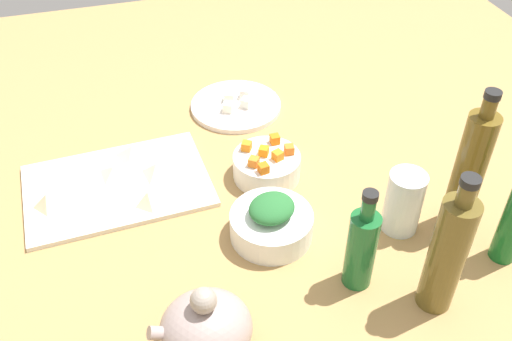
{
  "coord_description": "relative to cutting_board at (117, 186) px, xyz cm",
  "views": [
    {
      "loc": [
        24.09,
        80.97,
        79.72
      ],
      "look_at": [
        0.0,
        0.0,
        8.0
      ],
      "focal_mm": 40.61,
      "sensor_mm": 36.0,
      "label": 1
    }
  ],
  "objects": [
    {
      "name": "carrot_cube_5",
      "position": [
        -28.88,
        4.41,
        5.52
      ],
      "size": [
        2.47,
        2.47,
        1.8
      ],
      "primitive_type": "cube",
      "rotation": [
        0.0,
        0.0,
        1.02
      ],
      "color": "orange",
      "rests_on": "bowl_carrots"
    },
    {
      "name": "chopped_greens_mound",
      "position": [
        -25.23,
        20.94,
        6.28
      ],
      "size": [
        11.08,
        10.71,
        3.36
      ],
      "primitive_type": "ellipsoid",
      "rotation": [
        0.0,
        0.0,
        0.5
      ],
      "color": "#276830",
      "rests_on": "bowl_greens"
    },
    {
      "name": "cutting_board",
      "position": [
        0.0,
        0.0,
        0.0
      ],
      "size": [
        36.6,
        25.58,
        1.0
      ],
      "primitive_type": "cube",
      "rotation": [
        0.0,
        0.0,
        0.05
      ],
      "color": "silver",
      "rests_on": "tabletop"
    },
    {
      "name": "tabletop",
      "position": [
        -26.09,
        8.46,
        -2.0
      ],
      "size": [
        190.0,
        190.0,
        3.0
      ],
      "primitive_type": "cube",
      "color": "#A8814C",
      "rests_on": "ground"
    },
    {
      "name": "carrot_cube_4",
      "position": [
        -33.87,
        5.32,
        5.52
      ],
      "size": [
        2.04,
        2.04,
        1.8
      ],
      "primitive_type": "cube",
      "rotation": [
        0.0,
        0.0,
        3.0
      ],
      "color": "orange",
      "rests_on": "bowl_carrots"
    },
    {
      "name": "bowl_carrots",
      "position": [
        -29.34,
        5.02,
        2.06
      ],
      "size": [
        13.47,
        13.47,
        5.12
      ],
      "primitive_type": "cylinder",
      "color": "white",
      "rests_on": "tabletop"
    },
    {
      "name": "dumpling_4",
      "position": [
        12.95,
        2.9,
        2.06
      ],
      "size": [
        4.92,
        4.59,
        3.12
      ],
      "primitive_type": "pyramid",
      "rotation": [
        0.0,
        0.0,
        2.97
      ],
      "color": "beige",
      "rests_on": "cutting_board"
    },
    {
      "name": "tofu_cube_3",
      "position": [
        -31.77,
        -18.39,
        1.8
      ],
      "size": [
        3.11,
        3.11,
        2.2
      ],
      "primitive_type": "cube",
      "rotation": [
        0.0,
        0.0,
        2.38
      ],
      "color": "silver",
      "rests_on": "plate_tofu"
    },
    {
      "name": "tofu_cube_0",
      "position": [
        -32.52,
        -22.24,
        1.8
      ],
      "size": [
        2.95,
        2.95,
        2.2
      ],
      "primitive_type": "cube",
      "rotation": [
        0.0,
        0.0,
        1.11
      ],
      "color": "silver",
      "rests_on": "plate_tofu"
    },
    {
      "name": "carrot_cube_0",
      "position": [
        -25.68,
        6.99,
        5.52
      ],
      "size": [
        2.52,
        2.52,
        1.8
      ],
      "primitive_type": "cube",
      "rotation": [
        0.0,
        0.0,
        2.49
      ],
      "color": "orange",
      "rests_on": "bowl_carrots"
    },
    {
      "name": "dumpling_2",
      "position": [
        -8.15,
        -0.69,
        1.83
      ],
      "size": [
        7.03,
        7.12,
        2.66
      ],
      "primitive_type": "pyramid",
      "rotation": [
        0.0,
        0.0,
        4.14
      ],
      "color": "beige",
      "rests_on": "cutting_board"
    },
    {
      "name": "drinking_glass_0",
      "position": [
        -48.33,
        25.5,
        5.62
      ],
      "size": [
        6.67,
        6.67,
        12.23
      ],
      "primitive_type": "cylinder",
      "color": "white",
      "rests_on": "tabletop"
    },
    {
      "name": "tofu_cube_2",
      "position": [
        -28.57,
        -21.9,
        1.8
      ],
      "size": [
        2.84,
        2.84,
        2.2
      ],
      "primitive_type": "cube",
      "rotation": [
        0.0,
        0.0,
        2.78
      ],
      "color": "white",
      "rests_on": "plate_tofu"
    },
    {
      "name": "carrot_cube_3",
      "position": [
        -25.84,
        1.87,
        5.52
      ],
      "size": [
        2.48,
        2.48,
        1.8
      ],
      "primitive_type": "cube",
      "rotation": [
        0.0,
        0.0,
        1.02
      ],
      "color": "orange",
      "rests_on": "bowl_carrots"
    },
    {
      "name": "carrot_cube_6",
      "position": [
        -27.29,
        9.39,
        5.52
      ],
      "size": [
        2.07,
        2.07,
        1.8
      ],
      "primitive_type": "cube",
      "rotation": [
        0.0,
        0.0,
        1.74
      ],
      "color": "orange",
      "rests_on": "bowl_carrots"
    },
    {
      "name": "dumpling_0",
      "position": [
        -4.32,
        -7.69,
        1.89
      ],
      "size": [
        7.63,
        7.61,
        2.77
      ],
      "primitive_type": "pyramid",
      "rotation": [
        0.0,
        0.0,
        2.7
      ],
      "color": "beige",
      "rests_on": "cutting_board"
    },
    {
      "name": "plate_tofu",
      "position": [
        -29.73,
        -20.32,
        0.1
      ],
      "size": [
        21.03,
        21.03,
        1.2
      ],
      "primitive_type": "cylinder",
      "color": "white",
      "rests_on": "tabletop"
    },
    {
      "name": "carrot_cube_2",
      "position": [
        -31.1,
        6.46,
        5.52
      ],
      "size": [
        2.33,
        2.33,
        1.8
      ],
      "primitive_type": "cube",
      "rotation": [
        0.0,
        0.0,
        0.37
      ],
      "color": "orange",
      "rests_on": "bowl_carrots"
    },
    {
      "name": "bottle_3",
      "position": [
        -45.92,
        42.19,
        10.86
      ],
      "size": [
        5.62,
        5.62,
        26.35
      ],
      "color": "brown",
      "rests_on": "tabletop"
    },
    {
      "name": "tofu_cube_1",
      "position": [
        -27.24,
        -17.85,
        1.8
      ],
      "size": [
        2.95,
        2.95,
        2.2
      ],
      "primitive_type": "cube",
      "rotation": [
        0.0,
        0.0,
        2.68
      ],
      "color": "white",
      "rests_on": "plate_tofu"
    },
    {
      "name": "bowl_greens",
      "position": [
        -25.23,
        20.94,
        2.05
      ],
      "size": [
        14.85,
        14.85,
        5.1
      ],
      "primitive_type": "cylinder",
      "color": "white",
      "rests_on": "tabletop"
    },
    {
      "name": "bottle_0",
      "position": [
        -35.73,
        34.76,
        7.51
      ],
      "size": [
        4.88,
        4.88,
        19.78
      ],
      "color": "#1B632D",
      "rests_on": "tabletop"
    },
    {
      "name": "carrot_cube_1",
      "position": [
        -32.18,
        1.33,
        5.52
      ],
      "size": [
        1.81,
        1.81,
        1.8
      ],
      "primitive_type": "cube",
      "rotation": [
        0.0,
        0.0,
        1.56
      ],
      "color": "orange",
      "rests_on": "bowl_carrots"
    },
    {
      "name": "dumpling_1",
      "position": [
        0.02,
        -2.54,
        1.73
      ],
      "size": [
        7.34,
        7.31,
        2.45
      ],
      "primitive_type": "pyramid",
      "rotation": [
        0.0,
        0.0,
        2.41
      ],
      "color": "beige",
      "rests_on": "cutting_board"
    },
    {
      "name": "teapot",
      "position": [
        -8.98,
        40.39,
        4.76
      ],
      "size": [
        15.28,
        12.76,
        13.52
      ],
      "color": "gray",
      "rests_on": "tabletop"
    },
    {
      "name": "bottle_1",
      "position": [
        -58.57,
        27.48,
        11.99
      ],
      "size": [
        5.33,
        5.33,
        28.56
      ],
      "color": "brown",
      "rests_on": "tabletop"
    },
    {
      "name": "dumpling_3",
      "position": [
        -5.2,
        7.53,
        2.01
      ],
      "size": [
        4.31,
        4.54,
        3.03
      ],
      "primitive_type": "pyramid",
      "rotation": [
        0.0,
        0.0,
        4.83
      ],
      "color": "beige",
      "rests_on": "cutting_board"
    }
  ]
}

